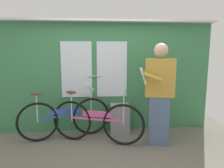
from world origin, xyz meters
name	(u,v)px	position (x,y,z in m)	size (l,w,h in m)	color
ground_plane	(108,158)	(0.00, 0.00, -0.02)	(5.34, 3.92, 0.04)	#666056
train_door_wall	(104,74)	(-0.01, 1.15, 1.16)	(4.34, 0.28, 2.22)	#387A4C
bicycle_near_door	(65,118)	(-0.76, 0.78, 0.39)	(1.67, 0.60, 0.94)	black
bicycle_leaning_behind	(97,121)	(-0.17, 0.53, 0.39)	(1.63, 0.64, 0.95)	black
passenger_reading_newspaper	(159,92)	(0.89, 0.37, 0.93)	(0.62, 0.56, 1.76)	slate
trash_bin_by_wall	(120,118)	(0.29, 0.94, 0.29)	(0.38, 0.28, 0.59)	gray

